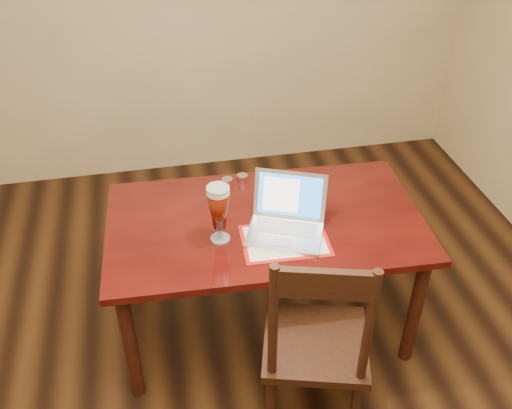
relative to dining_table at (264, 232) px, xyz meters
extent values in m
cube|color=tan|center=(-0.30, 1.82, 0.68)|extent=(4.50, 0.01, 2.70)
cube|color=#4A0E09|center=(0.01, 0.01, 0.06)|extent=(1.64, 0.97, 0.04)
cylinder|color=#38140E|center=(-0.73, -0.33, -0.32)|extent=(0.07, 0.07, 0.71)
cylinder|color=#38140E|center=(0.71, -0.40, -0.32)|extent=(0.07, 0.07, 0.71)
cylinder|color=#38140E|center=(-0.70, 0.41, -0.32)|extent=(0.07, 0.07, 0.71)
cylinder|color=#38140E|center=(0.74, 0.34, -0.32)|extent=(0.07, 0.07, 0.71)
cube|color=#AB180F|center=(0.06, -0.18, 0.08)|extent=(0.43, 0.32, 0.00)
cube|color=white|center=(0.06, -0.18, 0.08)|extent=(0.39, 0.28, 0.00)
cube|color=silver|center=(0.07, -0.15, 0.09)|extent=(0.43, 0.37, 0.02)
cube|color=silver|center=(0.09, -0.10, 0.10)|extent=(0.32, 0.22, 0.00)
cube|color=#B5B5BA|center=(0.04, -0.21, 0.10)|extent=(0.11, 0.09, 0.00)
cube|color=silver|center=(0.13, 0.00, 0.22)|extent=(0.36, 0.21, 0.24)
cube|color=blue|center=(0.13, -0.01, 0.22)|extent=(0.31, 0.17, 0.20)
cube|color=white|center=(0.08, 0.01, 0.22)|extent=(0.18, 0.11, 0.17)
cylinder|color=silver|center=(-0.24, -0.10, 0.08)|extent=(0.09, 0.09, 0.01)
cylinder|color=silver|center=(-0.24, -0.10, 0.12)|extent=(0.02, 0.02, 0.07)
cylinder|color=silver|center=(-0.24, -0.10, 0.36)|extent=(0.11, 0.11, 0.02)
cylinder|color=silver|center=(-0.24, -0.10, 0.38)|extent=(0.11, 0.11, 0.01)
cylinder|color=silver|center=(-0.13, 0.36, 0.10)|extent=(0.06, 0.06, 0.04)
cylinder|color=silver|center=(-0.04, 0.38, 0.10)|extent=(0.06, 0.06, 0.04)
cube|color=black|center=(0.11, -0.60, -0.19)|extent=(0.57, 0.56, 0.04)
cylinder|color=black|center=(-0.12, -0.72, -0.45)|extent=(0.04, 0.04, 0.46)
cylinder|color=black|center=(-0.02, -0.38, -0.45)|extent=(0.04, 0.04, 0.46)
cylinder|color=black|center=(0.34, -0.48, -0.45)|extent=(0.04, 0.04, 0.46)
cylinder|color=black|center=(-0.12, -0.72, 0.13)|extent=(0.04, 0.04, 0.60)
cylinder|color=black|center=(0.24, -0.82, 0.13)|extent=(0.04, 0.04, 0.60)
cube|color=black|center=(0.06, -0.77, 0.35)|extent=(0.37, 0.14, 0.13)
camera|label=1|loc=(-0.50, -2.24, 1.85)|focal=40.00mm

